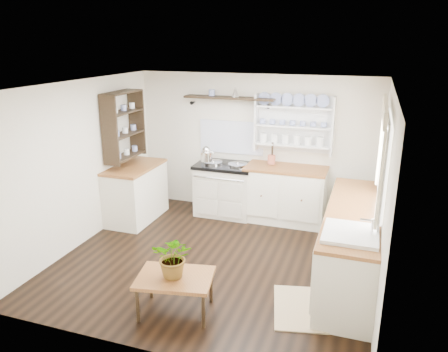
# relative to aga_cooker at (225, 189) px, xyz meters

# --- Properties ---
(floor) EXTENTS (4.00, 3.80, 0.01)m
(floor) POSITION_rel_aga_cooker_xyz_m (0.40, -1.57, -0.44)
(floor) COLOR black
(floor) RESTS_ON ground
(wall_back) EXTENTS (4.00, 0.02, 2.30)m
(wall_back) POSITION_rel_aga_cooker_xyz_m (0.40, 0.33, 0.71)
(wall_back) COLOR silver
(wall_back) RESTS_ON ground
(wall_right) EXTENTS (0.02, 3.80, 2.30)m
(wall_right) POSITION_rel_aga_cooker_xyz_m (2.40, -1.57, 0.71)
(wall_right) COLOR silver
(wall_right) RESTS_ON ground
(wall_left) EXTENTS (0.02, 3.80, 2.30)m
(wall_left) POSITION_rel_aga_cooker_xyz_m (-1.60, -1.57, 0.71)
(wall_left) COLOR silver
(wall_left) RESTS_ON ground
(ceiling) EXTENTS (4.00, 3.80, 0.01)m
(ceiling) POSITION_rel_aga_cooker_xyz_m (0.40, -1.57, 1.86)
(ceiling) COLOR white
(ceiling) RESTS_ON wall_back
(window) EXTENTS (0.08, 1.55, 1.22)m
(window) POSITION_rel_aga_cooker_xyz_m (2.35, -1.42, 1.12)
(window) COLOR white
(window) RESTS_ON wall_right
(aga_cooker) EXTENTS (0.97, 0.67, 0.89)m
(aga_cooker) POSITION_rel_aga_cooker_xyz_m (0.00, 0.00, 0.00)
(aga_cooker) COLOR beige
(aga_cooker) RESTS_ON floor
(back_cabinets) EXTENTS (1.27, 0.63, 0.90)m
(back_cabinets) POSITION_rel_aga_cooker_xyz_m (1.00, 0.03, 0.02)
(back_cabinets) COLOR silver
(back_cabinets) RESTS_ON floor
(right_cabinets) EXTENTS (0.62, 2.43, 0.90)m
(right_cabinets) POSITION_rel_aga_cooker_xyz_m (2.10, -1.47, 0.02)
(right_cabinets) COLOR silver
(right_cabinets) RESTS_ON floor
(belfast_sink) EXTENTS (0.55, 0.60, 0.45)m
(belfast_sink) POSITION_rel_aga_cooker_xyz_m (2.10, -2.22, 0.36)
(belfast_sink) COLOR white
(belfast_sink) RESTS_ON right_cabinets
(left_cabinets) EXTENTS (0.62, 1.13, 0.90)m
(left_cabinets) POSITION_rel_aga_cooker_xyz_m (-1.30, -0.67, 0.02)
(left_cabinets) COLOR silver
(left_cabinets) RESTS_ON floor
(plate_rack) EXTENTS (1.20, 0.22, 0.90)m
(plate_rack) POSITION_rel_aga_cooker_xyz_m (1.05, 0.29, 1.11)
(plate_rack) COLOR white
(plate_rack) RESTS_ON wall_back
(high_shelf) EXTENTS (1.50, 0.29, 0.16)m
(high_shelf) POSITION_rel_aga_cooker_xyz_m (0.00, 0.21, 1.47)
(high_shelf) COLOR black
(high_shelf) RESTS_ON wall_back
(left_shelving) EXTENTS (0.28, 0.80, 1.05)m
(left_shelving) POSITION_rel_aga_cooker_xyz_m (-1.44, -0.67, 1.11)
(left_shelving) COLOR black
(left_shelving) RESTS_ON wall_left
(kettle) EXTENTS (0.19, 0.19, 0.24)m
(kettle) POSITION_rel_aga_cooker_xyz_m (-0.28, -0.12, 0.61)
(kettle) COLOR silver
(kettle) RESTS_ON aga_cooker
(utensil_crock) EXTENTS (0.12, 0.12, 0.14)m
(utensil_crock) POSITION_rel_aga_cooker_xyz_m (0.74, 0.11, 0.54)
(utensil_crock) COLOR #AF5840
(utensil_crock) RESTS_ON back_cabinets
(center_table) EXTENTS (0.88, 0.70, 0.43)m
(center_table) POSITION_rel_aga_cooker_xyz_m (0.39, -2.81, -0.06)
(center_table) COLOR brown
(center_table) RESTS_ON floor
(potted_plant) EXTENTS (0.46, 0.41, 0.47)m
(potted_plant) POSITION_rel_aga_cooker_xyz_m (0.39, -2.81, 0.22)
(potted_plant) COLOR #3F7233
(potted_plant) RESTS_ON center_table
(floor_rug) EXTENTS (0.72, 0.95, 0.02)m
(floor_rug) POSITION_rel_aga_cooker_xyz_m (1.65, -2.33, -0.43)
(floor_rug) COLOR #948256
(floor_rug) RESTS_ON floor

